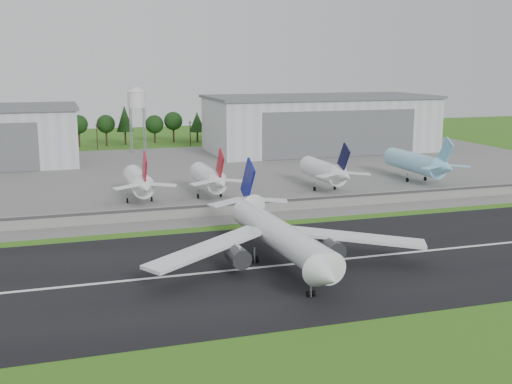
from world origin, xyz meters
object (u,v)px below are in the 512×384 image
object	(u,v)px
parked_jet_navy	(327,171)
parked_jet_red_a	(140,182)
parked_jet_skyblue	(419,163)
main_airliner	(281,243)
parked_jet_red_b	(210,178)

from	to	relation	value
parked_jet_navy	parked_jet_red_a	bearing A→B (deg)	-179.99
parked_jet_skyblue	parked_jet_red_a	bearing A→B (deg)	-176.94
parked_jet_navy	parked_jet_skyblue	size ratio (longest dim) A/B	0.84
main_airliner	parked_jet_navy	world-z (taller)	main_airliner
parked_jet_red_b	parked_jet_navy	bearing A→B (deg)	0.02
parked_jet_skyblue	parked_jet_red_b	bearing A→B (deg)	-176.08
parked_jet_red_a	parked_jet_skyblue	distance (m)	94.49
parked_jet_red_a	parked_jet_red_b	world-z (taller)	parked_jet_red_a
main_airliner	parked_jet_red_a	xyz separation A→B (m)	(-18.93, 67.01, 1.39)
main_airliner	parked_jet_skyblue	world-z (taller)	main_airliner
main_airliner	parked_jet_red_a	bearing A→B (deg)	-76.77
parked_jet_red_a	parked_jet_skyblue	xyz separation A→B (m)	(94.35, 5.04, 0.25)
main_airliner	parked_jet_skyblue	xyz separation A→B (m)	(75.43, 72.05, 1.64)
main_airliner	parked_jet_navy	distance (m)	77.73
main_airliner	parked_jet_navy	size ratio (longest dim) A/B	1.89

